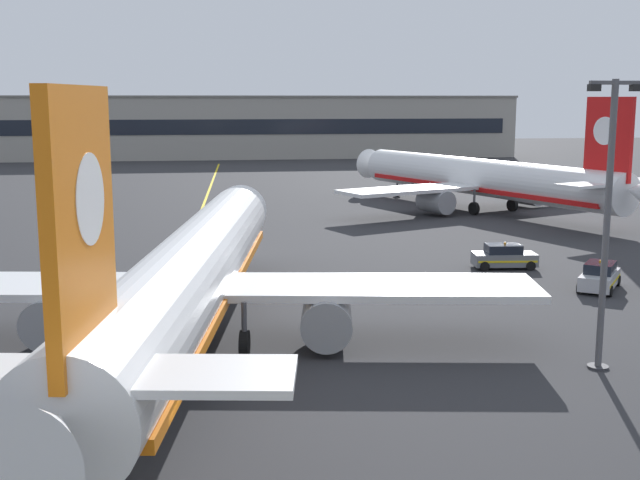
% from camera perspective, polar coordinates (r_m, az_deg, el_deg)
% --- Properties ---
extents(taxiway_centreline, '(8.95, 179.81, 0.01)m').
position_cam_1_polar(taxiway_centreline, '(54.18, -10.00, -2.23)').
color(taxiway_centreline, yellow).
rests_on(taxiway_centreline, ground).
extents(airliner_foreground, '(32.36, 41.40, 11.65)m').
position_cam_1_polar(airliner_foreground, '(37.24, -9.11, -2.47)').
color(airliner_foreground, white).
rests_on(airliner_foreground, ground).
extents(airliner_background, '(30.89, 38.84, 11.47)m').
position_cam_1_polar(airliner_background, '(83.50, 11.39, 4.28)').
color(airliner_background, white).
rests_on(airliner_background, ground).
extents(apron_lamp_post, '(2.24, 0.90, 12.10)m').
position_cam_1_polar(apron_lamp_post, '(35.28, 19.64, 1.30)').
color(apron_lamp_post, '#515156').
rests_on(apron_lamp_post, ground).
extents(service_car_nearest, '(3.93, 4.45, 1.79)m').
position_cam_1_polar(service_car_nearest, '(51.18, 19.17, -2.48)').
color(service_car_nearest, '#B7B7BC').
rests_on(service_car_nearest, ground).
extents(service_car_fifth, '(4.35, 2.33, 1.79)m').
position_cam_1_polar(service_car_fifth, '(55.78, 12.90, -1.18)').
color(service_car_fifth, slate).
rests_on(service_car_fifth, ground).
extents(safety_cone_by_nose_gear, '(0.44, 0.44, 0.55)m').
position_cam_1_polar(safety_cone_by_nose_gear, '(53.20, -7.58, -2.11)').
color(safety_cone_by_nose_gear, orange).
rests_on(safety_cone_by_nose_gear, ground).
extents(terminal_building, '(133.59, 12.40, 11.88)m').
position_cam_1_polar(terminal_building, '(157.42, -10.59, 7.85)').
color(terminal_building, '#9E998E').
rests_on(terminal_building, ground).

